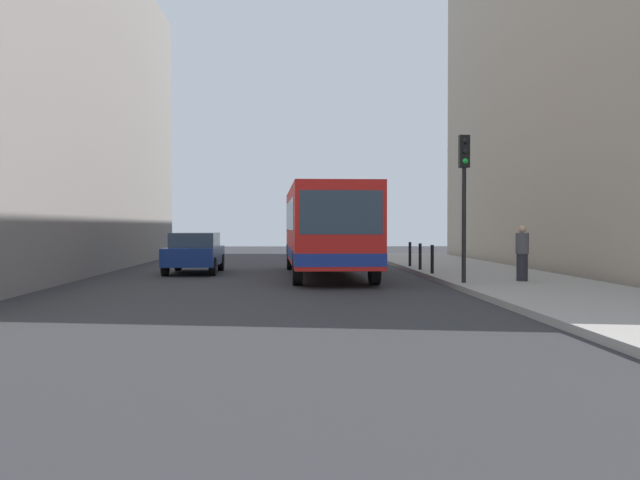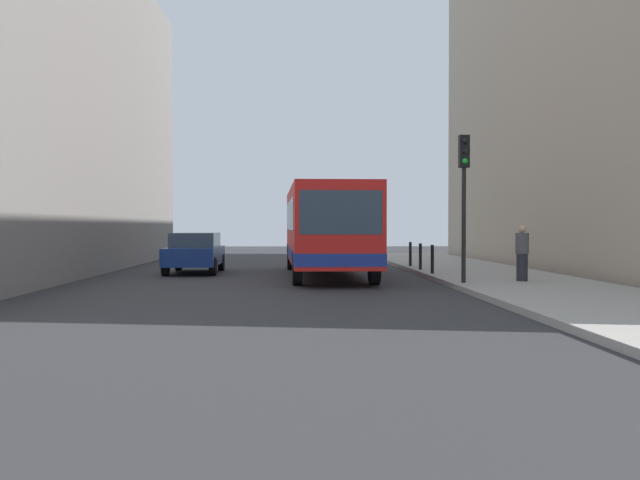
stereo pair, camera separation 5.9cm
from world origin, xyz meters
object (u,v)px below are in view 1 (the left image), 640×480
bus (326,226)px  bollard_near (432,259)px  bollard_far (410,254)px  traffic_light (464,180)px  bollard_mid (420,256)px  pedestrian_near_signal (522,253)px  car_beside_bus (195,252)px

bus → bollard_near: 3.84m
bollard_near → bollard_far: bearing=90.0°
traffic_light → bollard_far: size_ratio=4.32×
bus → bollard_near: bus is taller
bollard_near → bollard_far: (0.00, 4.46, 0.00)m
bus → bollard_mid: 3.79m
traffic_light → bollard_near: traffic_light is taller
bus → bollard_far: (3.48, 3.26, -1.10)m
bollard_far → pedestrian_near_signal: bearing=-76.2°
bollard_mid → pedestrian_near_signal: bearing=-71.1°
car_beside_bus → bollard_near: bearing=160.4°
traffic_light → bollard_mid: size_ratio=4.32×
bus → traffic_light: 6.43m
traffic_light → pedestrian_near_signal: 2.82m
traffic_light → bollard_far: (-0.10, 8.45, -2.38)m
pedestrian_near_signal → car_beside_bus: bearing=-163.3°
pedestrian_near_signal → traffic_light: bearing=-113.6°
car_beside_bus → bollard_near: 8.74m
car_beside_bus → traffic_light: bearing=140.4°
car_beside_bus → bollard_far: size_ratio=4.64×
traffic_light → bollard_mid: bearing=90.9°
bollard_far → pedestrian_near_signal: size_ratio=0.60×
bus → bollard_near: (3.48, -1.20, -1.10)m
bollard_far → car_beside_bus: bearing=-169.7°
bus → bollard_far: 4.89m
bus → car_beside_bus: bus is taller
bus → pedestrian_near_signal: size_ratio=6.95×
traffic_light → car_beside_bus: bearing=140.1°
bollard_near → pedestrian_near_signal: 3.93m
bollard_mid → bollard_far: (0.00, 2.23, 0.00)m
car_beside_bus → bollard_far: car_beside_bus is taller
bus → bollard_far: bus is taller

